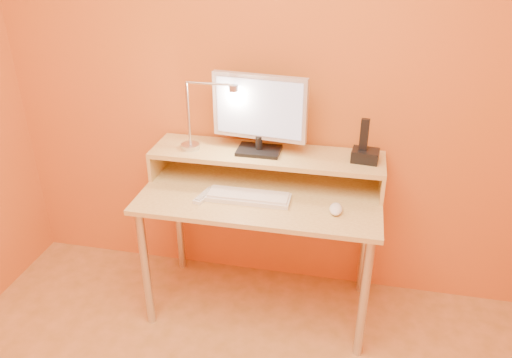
% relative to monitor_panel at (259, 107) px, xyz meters
% --- Properties ---
extents(wall_back, '(3.00, 0.04, 2.50)m').
position_rel_monitor_panel_xyz_m(wall_back, '(0.04, 0.16, 0.13)').
color(wall_back, orange).
rests_on(wall_back, floor).
extents(desk_leg_fl, '(0.04, 0.04, 0.69)m').
position_rel_monitor_panel_xyz_m(desk_leg_fl, '(-0.51, -0.41, -0.77)').
color(desk_leg_fl, silver).
rests_on(desk_leg_fl, floor).
extents(desk_leg_fr, '(0.04, 0.04, 0.69)m').
position_rel_monitor_panel_xyz_m(desk_leg_fr, '(0.59, -0.41, -0.77)').
color(desk_leg_fr, silver).
rests_on(desk_leg_fr, floor).
extents(desk_leg_bl, '(0.04, 0.04, 0.69)m').
position_rel_monitor_panel_xyz_m(desk_leg_bl, '(-0.51, 0.09, -0.77)').
color(desk_leg_bl, silver).
rests_on(desk_leg_bl, floor).
extents(desk_leg_br, '(0.04, 0.04, 0.69)m').
position_rel_monitor_panel_xyz_m(desk_leg_br, '(0.59, 0.09, -0.77)').
color(desk_leg_br, silver).
rests_on(desk_leg_br, floor).
extents(desk_lower, '(1.20, 0.60, 0.02)m').
position_rel_monitor_panel_xyz_m(desk_lower, '(0.04, -0.16, -0.41)').
color(desk_lower, '#EED289').
rests_on(desk_lower, floor).
extents(shelf_riser_left, '(0.02, 0.30, 0.14)m').
position_rel_monitor_panel_xyz_m(shelf_riser_left, '(-0.55, -0.01, -0.33)').
color(shelf_riser_left, '#EED289').
rests_on(shelf_riser_left, desk_lower).
extents(shelf_riser_right, '(0.02, 0.30, 0.14)m').
position_rel_monitor_panel_xyz_m(shelf_riser_right, '(0.63, -0.01, -0.33)').
color(shelf_riser_right, '#EED289').
rests_on(shelf_riser_right, desk_lower).
extents(desk_shelf, '(1.20, 0.30, 0.02)m').
position_rel_monitor_panel_xyz_m(desk_shelf, '(0.04, -0.01, -0.25)').
color(desk_shelf, '#EED289').
rests_on(desk_shelf, desk_lower).
extents(monitor_foot, '(0.22, 0.16, 0.02)m').
position_rel_monitor_panel_xyz_m(monitor_foot, '(-0.00, -0.01, -0.23)').
color(monitor_foot, black).
rests_on(monitor_foot, desk_shelf).
extents(monitor_neck, '(0.04, 0.04, 0.07)m').
position_rel_monitor_panel_xyz_m(monitor_neck, '(-0.00, -0.01, -0.19)').
color(monitor_neck, black).
rests_on(monitor_neck, monitor_foot).
extents(monitor_panel, '(0.48, 0.09, 0.33)m').
position_rel_monitor_panel_xyz_m(monitor_panel, '(0.00, 0.00, 0.00)').
color(monitor_panel, silver).
rests_on(monitor_panel, monitor_neck).
extents(monitor_back, '(0.43, 0.06, 0.28)m').
position_rel_monitor_panel_xyz_m(monitor_back, '(-0.00, 0.02, 0.00)').
color(monitor_back, black).
rests_on(monitor_back, monitor_panel).
extents(monitor_screen, '(0.44, 0.05, 0.29)m').
position_rel_monitor_panel_xyz_m(monitor_screen, '(0.00, -0.02, 0.00)').
color(monitor_screen, '#ACB9DF').
rests_on(monitor_screen, monitor_panel).
extents(lamp_base, '(0.10, 0.10, 0.02)m').
position_rel_monitor_panel_xyz_m(lamp_base, '(-0.36, -0.04, -0.23)').
color(lamp_base, silver).
rests_on(lamp_base, desk_shelf).
extents(lamp_post, '(0.01, 0.01, 0.33)m').
position_rel_monitor_panel_xyz_m(lamp_post, '(-0.36, -0.04, -0.05)').
color(lamp_post, silver).
rests_on(lamp_post, lamp_base).
extents(lamp_arm, '(0.24, 0.01, 0.01)m').
position_rel_monitor_panel_xyz_m(lamp_arm, '(-0.24, -0.04, 0.12)').
color(lamp_arm, silver).
rests_on(lamp_arm, lamp_post).
extents(lamp_head, '(0.04, 0.04, 0.03)m').
position_rel_monitor_panel_xyz_m(lamp_head, '(-0.12, -0.04, 0.10)').
color(lamp_head, silver).
rests_on(lamp_head, lamp_arm).
extents(lamp_bulb, '(0.03, 0.03, 0.00)m').
position_rel_monitor_panel_xyz_m(lamp_bulb, '(-0.12, -0.04, 0.09)').
color(lamp_bulb, '#FFEAC6').
rests_on(lamp_bulb, lamp_head).
extents(phone_dock, '(0.14, 0.11, 0.06)m').
position_rel_monitor_panel_xyz_m(phone_dock, '(0.54, -0.01, -0.21)').
color(phone_dock, black).
rests_on(phone_dock, desk_shelf).
extents(phone_handset, '(0.04, 0.03, 0.16)m').
position_rel_monitor_panel_xyz_m(phone_handset, '(0.52, -0.01, -0.10)').
color(phone_handset, black).
rests_on(phone_handset, phone_dock).
extents(phone_led, '(0.01, 0.00, 0.04)m').
position_rel_monitor_panel_xyz_m(phone_led, '(0.58, -0.06, -0.21)').
color(phone_led, '#2A84FF').
rests_on(phone_led, phone_dock).
extents(keyboard, '(0.41, 0.13, 0.02)m').
position_rel_monitor_panel_xyz_m(keyboard, '(-0.01, -0.23, -0.39)').
color(keyboard, silver).
rests_on(keyboard, desk_lower).
extents(mouse, '(0.06, 0.11, 0.04)m').
position_rel_monitor_panel_xyz_m(mouse, '(0.42, -0.27, -0.38)').
color(mouse, white).
rests_on(mouse, desk_lower).
extents(remote_control, '(0.08, 0.17, 0.02)m').
position_rel_monitor_panel_xyz_m(remote_control, '(-0.22, -0.26, -0.39)').
color(remote_control, silver).
rests_on(remote_control, desk_lower).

